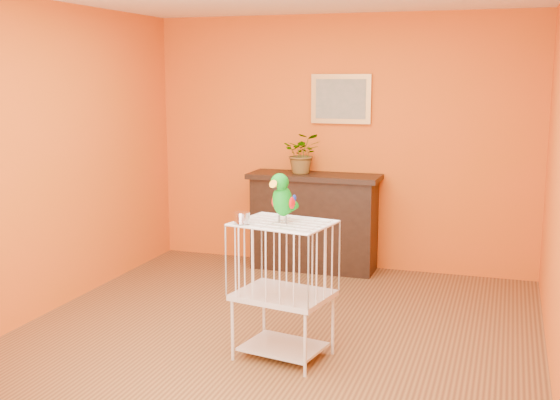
% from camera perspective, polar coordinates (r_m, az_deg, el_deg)
% --- Properties ---
extents(ground, '(4.50, 4.50, 0.00)m').
position_cam_1_polar(ground, '(5.46, -0.78, -11.24)').
color(ground, brown).
rests_on(ground, ground).
extents(room_shell, '(4.50, 4.50, 4.50)m').
position_cam_1_polar(room_shell, '(5.10, -0.82, 5.55)').
color(room_shell, '#DC5714').
rests_on(room_shell, ground).
extents(console_cabinet, '(1.34, 0.48, 1.00)m').
position_cam_1_polar(console_cabinet, '(7.24, 2.76, -1.77)').
color(console_cabinet, black).
rests_on(console_cabinet, ground).
extents(potted_plant, '(0.46, 0.49, 0.32)m').
position_cam_1_polar(potted_plant, '(7.20, 1.92, 3.48)').
color(potted_plant, '#26722D').
rests_on(potted_plant, console_cabinet).
extents(framed_picture, '(0.62, 0.04, 0.50)m').
position_cam_1_polar(framed_picture, '(7.22, 4.97, 8.18)').
color(framed_picture, '#BD8943').
rests_on(framed_picture, room_shell).
extents(birdcage, '(0.72, 0.60, 0.98)m').
position_cam_1_polar(birdcage, '(4.97, 0.27, -7.18)').
color(birdcage, silver).
rests_on(birdcage, ground).
extents(feed_cup, '(0.11, 0.11, 0.08)m').
position_cam_1_polar(feed_cup, '(4.81, -3.11, -1.44)').
color(feed_cup, silver).
rests_on(feed_cup, birdcage).
extents(parrot, '(0.18, 0.32, 0.35)m').
position_cam_1_polar(parrot, '(4.82, 0.20, 0.23)').
color(parrot, '#59544C').
rests_on(parrot, birdcage).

